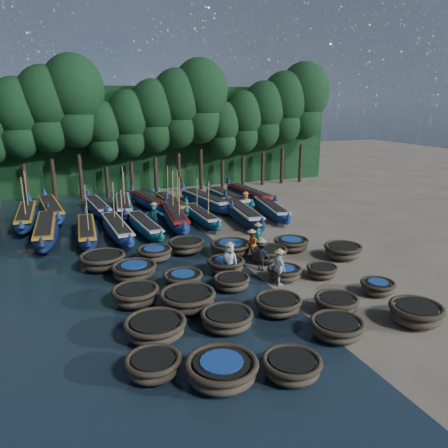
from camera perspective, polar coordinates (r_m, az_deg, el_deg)
name	(u,v)px	position (r m, az deg, el deg)	size (l,w,h in m)	color
ground	(239,261)	(24.68, 1.92, -4.79)	(120.00, 120.00, 0.00)	gray
foliage_wall	(145,138)	(45.72, -10.23, 11.00)	(40.00, 3.00, 10.00)	black
coracle_0	(153,365)	(15.06, -9.22, -17.77)	(1.92, 1.92, 0.73)	brown
coracle_1	(222,370)	(14.60, -0.30, -18.53)	(2.75, 2.75, 0.80)	brown
coracle_2	(292,366)	(15.02, 8.83, -17.91)	(2.02, 2.02, 0.71)	brown
coracle_3	(337,328)	(17.50, 14.52, -12.98)	(2.41, 2.41, 0.72)	brown
coracle_4	(416,313)	(19.46, 23.78, -10.60)	(2.41, 2.41, 0.84)	brown
coracle_5	(155,328)	(17.10, -8.98, -13.24)	(2.87, 2.87, 0.78)	brown
coracle_6	(227,319)	(17.54, 0.38, -12.32)	(2.10, 2.10, 0.74)	brown
coracle_7	(278,305)	(18.83, 7.08, -10.39)	(2.47, 2.47, 0.72)	brown
coracle_8	(336,304)	(19.34, 14.46, -10.05)	(1.89, 1.89, 0.73)	brown
coracle_9	(378,287)	(21.62, 19.43, -7.75)	(1.61, 1.61, 0.65)	brown
coracle_10	(135,295)	(19.78, -11.50, -9.08)	(2.47, 2.47, 0.82)	brown
coracle_11	(188,299)	(19.08, -4.78, -9.76)	(2.93, 2.93, 0.83)	brown
coracle_12	(232,282)	(20.91, 1.01, -7.58)	(2.02, 2.02, 0.67)	brown
coracle_13	(284,273)	(22.14, 7.90, -6.34)	(1.97, 1.97, 0.68)	brown
coracle_14	(322,271)	(22.80, 12.69, -6.00)	(1.91, 1.91, 0.63)	brown
coracle_15	(134,271)	(22.43, -11.62, -6.01)	(2.32, 2.32, 0.81)	brown
coracle_16	(183,279)	(21.15, -5.39, -7.20)	(2.32, 2.32, 0.76)	brown
coracle_17	(226,265)	(22.78, 0.24, -5.38)	(1.98, 1.98, 0.77)	brown
coracle_18	(269,254)	(24.45, 5.85, -3.89)	(2.24, 2.24, 0.82)	brown
coracle_19	(343,251)	(25.74, 15.27, -3.39)	(2.17, 2.17, 0.80)	brown
coracle_20	(103,260)	(24.19, -15.57, -4.61)	(2.55, 2.55, 0.84)	brown
coracle_21	(155,254)	(24.73, -9.06, -3.84)	(1.99, 1.99, 0.77)	brown
coracle_22	(186,246)	(25.77, -4.98, -2.83)	(2.12, 2.12, 0.81)	brown
coracle_23	(231,248)	(25.28, 0.87, -3.13)	(2.75, 2.75, 0.82)	brown
coracle_24	(291,244)	(26.48, 8.77, -2.56)	(2.49, 2.49, 0.72)	brown
long_boat_1	(46,230)	(30.51, -22.24, -0.72)	(2.06, 9.10, 1.60)	#10153D
long_boat_2	(87,232)	(29.47, -17.46, -0.96)	(1.91, 7.99, 3.40)	#10153D
long_boat_3	(117,229)	(29.58, -13.78, -0.60)	(1.76, 8.08, 3.44)	navy
long_boat_4	(145,226)	(29.97, -10.31, -0.26)	(1.86, 7.53, 1.33)	navy
long_boat_5	(175,217)	(31.75, -6.46, 0.97)	(2.54, 8.68, 3.71)	navy
long_boat_6	(201,216)	(32.08, -3.02, 1.03)	(1.37, 7.35, 3.12)	navy
long_boat_7	(241,213)	(32.45, 2.29, 1.43)	(2.51, 9.05, 1.60)	#10153D
long_boat_8	(271,209)	(34.07, 6.17, 1.93)	(2.72, 7.96, 1.42)	navy
long_boat_9	(26,217)	(34.64, -24.41, 0.89)	(1.81, 8.76, 3.72)	navy
long_boat_10	(51,209)	(36.12, -21.64, 1.80)	(2.44, 9.03, 1.60)	navy
long_boat_11	(97,207)	(36.14, -16.21, 2.17)	(2.10, 7.83, 1.38)	navy
long_boat_12	(123,206)	(35.83, -13.00, 2.34)	(2.52, 8.24, 3.53)	#10153D
long_boat_13	(148,201)	(37.20, -9.93, 2.96)	(2.57, 7.87, 1.40)	navy
long_boat_14	(171,204)	(35.88, -6.90, 2.65)	(1.64, 8.26, 3.51)	navy
long_boat_15	(205,201)	(36.52, -2.48, 3.07)	(2.85, 9.04, 1.61)	navy
long_boat_16	(228,198)	(37.40, 0.51, 3.36)	(2.14, 8.83, 1.56)	navy
long_boat_17	(249,195)	(38.86, 3.34, 3.83)	(2.10, 9.03, 1.59)	#10153D
fisherman_0	(229,259)	(22.12, 0.71, -4.63)	(1.04, 1.02, 2.01)	silver
fisherman_1	(258,236)	(26.06, 4.46, -1.53)	(0.72, 0.66, 1.86)	#1B6674
fisherman_2	(251,244)	(24.67, 3.61, -2.61)	(0.89, 0.99, 1.89)	#C25619
fisherman_3	(261,254)	(23.09, 4.92, -3.99)	(1.21, 1.22, 1.89)	black
fisherman_4	(279,267)	(21.31, 7.19, -5.58)	(0.52, 1.08, 2.00)	silver
fisherman_5	(154,214)	(31.34, -9.11, 1.24)	(1.58, 1.33, 1.91)	#1B6674
fisherman_6	(246,202)	(35.06, 2.84, 2.94)	(0.52, 0.78, 1.80)	#C25619
tree_2	(17,117)	(41.16, -25.39, 12.48)	(4.51, 4.51, 10.63)	black
tree_3	(46,109)	(41.10, -22.23, 13.77)	(4.92, 4.92, 11.60)	black
tree_4	(74,100)	(41.17, -19.03, 15.02)	(5.34, 5.34, 12.58)	black
tree_5	(103,132)	(41.47, -15.47, 11.55)	(3.68, 3.68, 8.68)	black
tree_6	(129,123)	(41.77, -12.33, 12.71)	(4.09, 4.09, 9.65)	black
tree_7	(153,115)	(42.19, -9.22, 13.82)	(4.51, 4.51, 10.63)	black
tree_8	(177,108)	(42.75, -6.16, 14.85)	(4.92, 4.92, 11.60)	black
tree_9	(200,100)	(43.44, -3.16, 15.83)	(5.34, 5.34, 12.58)	black
tree_10	(222,129)	(44.32, -0.22, 12.35)	(3.68, 3.68, 8.68)	black
tree_11	(243,121)	(45.19, 2.56, 13.27)	(4.09, 4.09, 9.65)	black
tree_12	(264,114)	(46.16, 5.25, 14.11)	(4.51, 4.51, 10.63)	black
tree_13	(284,107)	(47.24, 7.84, 14.89)	(4.92, 4.92, 11.60)	black
tree_14	(303,100)	(48.41, 10.33, 15.61)	(5.34, 5.34, 12.58)	black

